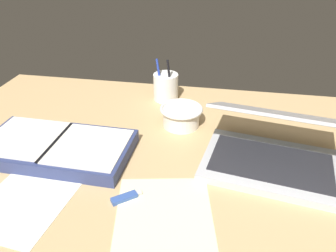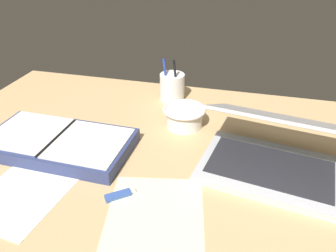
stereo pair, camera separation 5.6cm
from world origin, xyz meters
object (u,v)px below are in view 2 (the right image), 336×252
planner (59,143)px  scissors (68,168)px  laptop (273,152)px  bowl (184,116)px  pen_cup (172,87)px

planner → scissors: (6.78, -7.63, -1.59)cm
laptop → planner: bearing=-164.8°
bowl → scissors: bowl is taller
pen_cup → laptop: bearing=-43.7°
scissors → laptop: bearing=14.3°
laptop → planner: 57.51cm
laptop → planner: (-57.13, -5.77, -3.04)cm
planner → scissors: size_ratio=3.26×
pen_cup → planner: 44.84cm
scissors → bowl: bearing=48.8°
pen_cup → bowl: bearing=-65.3°
laptop → scissors: 52.31cm
pen_cup → planner: size_ratio=0.38×
bowl → pen_cup: pen_cup is taller
bowl → scissors: 37.63cm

